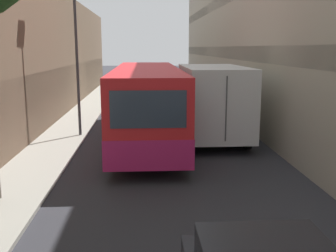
% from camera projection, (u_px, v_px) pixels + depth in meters
% --- Properties ---
extents(ground_plane, '(150.00, 150.00, 0.00)m').
position_uv_depth(ground_plane, '(168.00, 155.00, 14.51)').
color(ground_plane, '#2B2B30').
extents(sidewalk_left, '(1.99, 60.00, 0.11)m').
position_uv_depth(sidewalk_left, '(46.00, 155.00, 14.24)').
color(sidewalk_left, gray).
rests_on(sidewalk_left, ground_plane).
extents(bus, '(2.63, 11.99, 3.07)m').
position_uv_depth(bus, '(147.00, 101.00, 16.80)').
color(bus, red).
rests_on(bus, ground_plane).
extents(box_truck, '(2.45, 7.26, 3.13)m').
position_uv_depth(box_truck, '(210.00, 100.00, 17.05)').
color(box_truck, silver).
rests_on(box_truck, ground_plane).
extents(panel_van, '(1.85, 4.45, 1.88)m').
position_uv_depth(panel_van, '(139.00, 88.00, 27.93)').
color(panel_van, silver).
rests_on(panel_van, ground_plane).
extents(street_lamp, '(0.36, 0.80, 8.12)m').
position_uv_depth(street_lamp, '(75.00, 6.00, 16.28)').
color(street_lamp, '#38383D').
rests_on(street_lamp, sidewalk_left).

